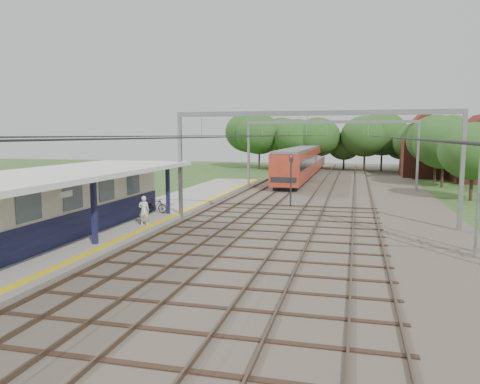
% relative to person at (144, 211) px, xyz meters
% --- Properties ---
extents(ground, '(160.00, 160.00, 0.00)m').
position_rel_person_xyz_m(ground, '(5.68, -10.88, -1.21)').
color(ground, '#2D4C1E').
rests_on(ground, ground).
extents(ballast_bed, '(18.00, 90.00, 0.10)m').
position_rel_person_xyz_m(ballast_bed, '(9.68, 19.12, -1.16)').
color(ballast_bed, '#473D33').
rests_on(ballast_bed, ground).
extents(platform, '(5.00, 52.00, 0.35)m').
position_rel_person_xyz_m(platform, '(-1.82, 3.12, -1.03)').
color(platform, gray).
rests_on(platform, ground).
extents(yellow_stripe, '(0.45, 52.00, 0.01)m').
position_rel_person_xyz_m(yellow_stripe, '(0.43, 3.12, -0.85)').
color(yellow_stripe, yellow).
rests_on(yellow_stripe, platform).
extents(station_building, '(3.41, 18.00, 3.40)m').
position_rel_person_xyz_m(station_building, '(-3.20, -3.89, 0.84)').
color(station_building, beige).
rests_on(station_building, platform).
extents(canopy, '(6.40, 20.00, 3.44)m').
position_rel_person_xyz_m(canopy, '(-2.10, -4.88, 2.44)').
color(canopy, '#13153E').
rests_on(canopy, platform).
extents(rail_tracks, '(11.80, 88.00, 0.15)m').
position_rel_person_xyz_m(rail_tracks, '(7.18, 19.12, -1.03)').
color(rail_tracks, brown).
rests_on(rail_tracks, ballast_bed).
extents(catenary_system, '(17.22, 88.00, 7.00)m').
position_rel_person_xyz_m(catenary_system, '(9.06, 14.40, 4.30)').
color(catenary_system, gray).
rests_on(catenary_system, ground).
extents(tree_band, '(31.72, 30.88, 8.82)m').
position_rel_person_xyz_m(tree_band, '(9.52, 46.24, 3.71)').
color(tree_band, '#382619').
rests_on(tree_band, ground).
extents(house_far, '(8.00, 6.12, 8.66)m').
position_rel_person_xyz_m(house_far, '(21.68, 41.12, 2.03)').
color(house_far, brown).
rests_on(house_far, ground).
extents(person, '(0.71, 0.57, 1.72)m').
position_rel_person_xyz_m(person, '(0.00, 0.00, 0.00)').
color(person, silver).
rests_on(person, platform).
extents(bicycle, '(1.69, 0.65, 0.99)m').
position_rel_person_xyz_m(bicycle, '(-1.11, 4.12, -0.36)').
color(bicycle, black).
rests_on(bicycle, platform).
extents(train, '(2.96, 36.86, 3.89)m').
position_rel_person_xyz_m(train, '(5.18, 37.85, 0.96)').
color(train, black).
rests_on(train, ballast_bed).
extents(signal_post, '(0.32, 0.29, 4.03)m').
position_rel_person_xyz_m(signal_post, '(7.03, 10.92, 1.26)').
color(signal_post, black).
rests_on(signal_post, ground).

